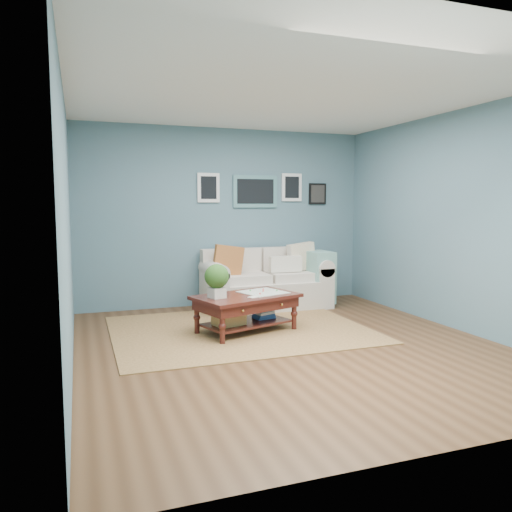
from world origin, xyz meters
name	(u,v)px	position (x,y,z in m)	size (l,w,h in m)	color
room_shell	(290,222)	(0.01, 0.06, 1.36)	(5.00, 5.02, 2.70)	brown
area_rug	(240,329)	(-0.31, 0.86, 0.01)	(3.07, 2.46, 0.01)	brown
loveseat	(270,281)	(0.56, 2.03, 0.40)	(1.91, 0.87, 0.98)	beige
coffee_table	(242,302)	(-0.33, 0.72, 0.38)	(1.39, 1.05, 0.86)	#36100E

